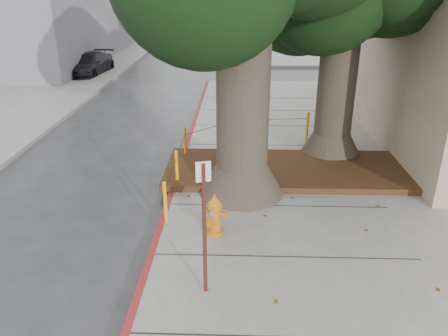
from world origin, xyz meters
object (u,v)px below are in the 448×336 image
object	(u,v)px
fire_hydrant	(215,215)
car_red	(414,68)
car_silver	(374,66)
car_dark	(89,64)
signpost	(204,222)

from	to	relation	value
fire_hydrant	car_red	xyz separation A→B (m)	(9.88, 16.42, -0.00)
car_silver	car_dark	distance (m)	15.63
car_silver	car_red	xyz separation A→B (m)	(2.13, 0.02, -0.06)
car_silver	car_red	bearing A→B (deg)	-93.12
fire_hydrant	car_silver	world-z (taller)	car_silver
signpost	fire_hydrant	bearing A→B (deg)	72.25
signpost	car_dark	bearing A→B (deg)	96.93
car_silver	car_dark	xyz separation A→B (m)	(-15.62, 0.20, -0.02)
car_dark	car_red	bearing A→B (deg)	5.38
car_red	car_silver	bearing A→B (deg)	93.83
fire_hydrant	car_silver	size ratio (longest dim) A/B	0.24
car_silver	car_dark	size ratio (longest dim) A/B	0.88
fire_hydrant	car_silver	bearing A→B (deg)	88.21
signpost	car_dark	distance (m)	20.02
fire_hydrant	signpost	bearing A→B (deg)	-68.16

